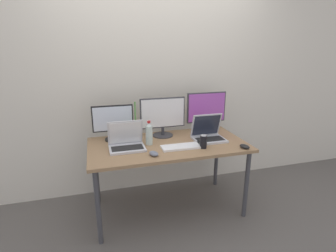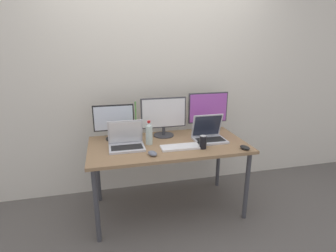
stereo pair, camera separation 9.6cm
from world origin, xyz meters
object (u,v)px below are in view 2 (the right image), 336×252
Objects in this scene: mouse_by_keyboard at (152,153)px; water_bottle at (149,134)px; laptop_silver at (126,142)px; laptop_secondary at (209,134)px; work_desk at (168,149)px; soda_can_near_keyboard at (203,142)px; monitor_right at (208,110)px; monitor_center at (164,116)px; keyboard_main at (181,147)px; monitor_left at (114,121)px; mouse_by_laptop at (245,148)px; bamboo_vase at (136,133)px.

water_bottle is at bearing 63.32° from mouse_by_keyboard.
laptop_secondary is (0.84, 0.01, 0.00)m from laptop_silver.
soda_can_near_keyboard is (0.29, -0.21, 0.13)m from work_desk.
monitor_right is at bearing 16.85° from laptop_silver.
laptop_silver is (-0.42, -0.25, -0.16)m from monitor_center.
monitor_center is 1.52× the size of laptop_secondary.
keyboard_main is at bearing -15.27° from laptop_silver.
soda_can_near_keyboard is at bearing -30.11° from monitor_left.
monitor_left is 1.24× the size of laptop_silver.
bamboo_vase is (-0.95, 0.46, 0.07)m from mouse_by_laptop.
monitor_right reaches higher than mouse_by_laptop.
laptop_secondary is 0.40m from mouse_by_laptop.
water_bottle is (-0.19, -0.21, -0.11)m from monitor_center.
work_desk is at bearing -152.42° from monitor_right.
monitor_left is at bearing 153.28° from work_desk.
work_desk is 4.67× the size of laptop_silver.
laptop_secondary is at bearing -108.84° from monitor_right.
monitor_center is at bearing 150.24° from laptop_secondary.
bamboo_vase is (-0.30, -0.10, -0.13)m from monitor_center.
laptop_silver is at bearing -170.92° from water_bottle.
bamboo_vase is (-0.81, -0.13, -0.16)m from monitor_right.
laptop_secondary is (0.43, 0.00, 0.12)m from work_desk.
bamboo_vase is at bearing 133.17° from water_bottle.
soda_can_near_keyboard is at bearing -116.02° from monitor_right.
monitor_center is at bearing 44.18° from mouse_by_keyboard.
water_bottle is (-0.84, 0.35, 0.09)m from mouse_by_laptop.
mouse_by_keyboard is (-0.30, -0.11, 0.01)m from keyboard_main.
bamboo_vase reaches higher than soda_can_near_keyboard.
keyboard_main is at bearing -1.91° from mouse_by_keyboard.
bamboo_vase is (0.12, 0.15, 0.03)m from laptop_silver.
mouse_by_keyboard is 0.30m from water_bottle.
keyboard_main is 0.96× the size of bamboo_vase.
work_desk is at bearing 144.47° from soda_can_near_keyboard.
laptop_silver is 0.52m from keyboard_main.
bamboo_vase is (0.21, -0.11, -0.11)m from monitor_left.
bamboo_vase is at bearing 135.35° from mouse_by_laptop.
laptop_secondary reaches higher than mouse_by_keyboard.
bamboo_vase reaches higher than monitor_left.
keyboard_main is at bearing -33.79° from monitor_left.
mouse_by_laptop is (0.56, -0.17, 0.01)m from keyboard_main.
soda_can_near_keyboard is (-0.37, 0.12, 0.04)m from mouse_by_laptop.
soda_can_near_keyboard reaches higher than work_desk.
bamboo_vase is (-0.72, 0.14, 0.03)m from laptop_secondary.
laptop_silver reaches higher than mouse_by_laptop.
bamboo_vase is (-0.58, 0.35, 0.02)m from soda_can_near_keyboard.
monitor_center is at bearing 30.73° from laptop_silver.
mouse_by_laptop is 0.91m from water_bottle.
bamboo_vase reaches higher than laptop_secondary.
monitor_center is 0.51m from monitor_right.
monitor_left is at bearing 144.75° from water_bottle.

